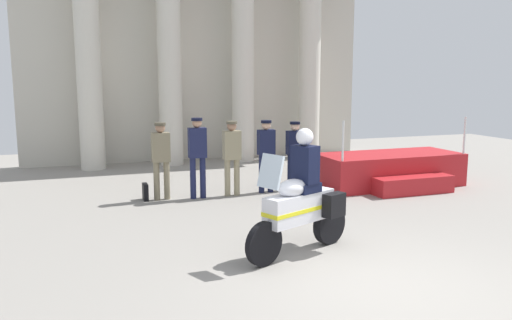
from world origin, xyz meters
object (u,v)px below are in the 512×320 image
object	(u,v)px
officer_in_row_2	(232,152)
officer_in_row_4	(295,150)
officer_in_row_1	(197,151)
briefcase_on_ground	(145,192)
officer_in_row_3	(266,150)
reviewing_stand	(391,171)
officer_in_row_0	(161,155)
motorcycle_with_rider	(302,202)

from	to	relation	value
officer_in_row_2	officer_in_row_4	world-z (taller)	officer_in_row_2
officer_in_row_1	briefcase_on_ground	xyz separation A→B (m)	(-1.12, 0.21, -0.87)
officer_in_row_4	officer_in_row_3	bearing A→B (deg)	7.18
officer_in_row_1	officer_in_row_2	distance (m)	0.78
officer_in_row_3	officer_in_row_4	bearing A→B (deg)	-172.82
reviewing_stand	officer_in_row_2	size ratio (longest dim) A/B	2.08
officer_in_row_2	officer_in_row_3	xyz separation A→B (m)	(0.84, 0.06, -0.00)
officer_in_row_2	officer_in_row_1	bearing A→B (deg)	0.19
officer_in_row_0	briefcase_on_ground	xyz separation A→B (m)	(-0.35, 0.07, -0.81)
officer_in_row_3	briefcase_on_ground	xyz separation A→B (m)	(-2.74, 0.16, -0.81)
reviewing_stand	officer_in_row_1	xyz separation A→B (m)	(-4.75, 0.32, 0.67)
officer_in_row_3	briefcase_on_ground	size ratio (longest dim) A/B	4.64
officer_in_row_0	officer_in_row_2	xyz separation A→B (m)	(1.55, -0.15, -0.00)
officer_in_row_3	motorcycle_with_rider	size ratio (longest dim) A/B	0.85
reviewing_stand	officer_in_row_2	xyz separation A→B (m)	(-3.96, 0.31, 0.61)
officer_in_row_3	officer_in_row_4	distance (m)	0.76
officer_in_row_0	officer_in_row_1	bearing A→B (deg)	170.44
officer_in_row_4	officer_in_row_1	bearing A→B (deg)	4.09
reviewing_stand	officer_in_row_1	world-z (taller)	officer_in_row_1
motorcycle_with_rider	officer_in_row_0	bearing A→B (deg)	-94.58
officer_in_row_2	motorcycle_with_rider	xyz separation A→B (m)	(-0.12, -4.02, -0.19)
officer_in_row_3	motorcycle_with_rider	world-z (taller)	motorcycle_with_rider
officer_in_row_1	officer_in_row_4	size ratio (longest dim) A/B	1.10
officer_in_row_4	briefcase_on_ground	world-z (taller)	officer_in_row_4
officer_in_row_0	briefcase_on_ground	size ratio (longest dim) A/B	4.66
briefcase_on_ground	reviewing_stand	bearing A→B (deg)	-5.16
motorcycle_with_rider	officer_in_row_4	bearing A→B (deg)	-135.82
officer_in_row_4	reviewing_stand	bearing A→B (deg)	169.83
officer_in_row_4	officer_in_row_2	bearing A→B (deg)	5.99
officer_in_row_4	officer_in_row_0	bearing A→B (deg)	0.72
officer_in_row_0	reviewing_stand	bearing A→B (deg)	175.98
officer_in_row_3	officer_in_row_0	bearing A→B (deg)	-1.32
officer_in_row_2	reviewing_stand	bearing A→B (deg)	176.25
officer_in_row_0	officer_in_row_4	xyz separation A→B (m)	(3.14, 0.00, -0.04)
officer_in_row_1	officer_in_row_4	world-z (taller)	officer_in_row_1
reviewing_stand	officer_in_row_1	bearing A→B (deg)	176.19
officer_in_row_0	officer_in_row_4	world-z (taller)	officer_in_row_0
officer_in_row_0	briefcase_on_ground	distance (m)	0.88
reviewing_stand	officer_in_row_4	bearing A→B (deg)	169.13
reviewing_stand	motorcycle_with_rider	bearing A→B (deg)	-137.77
motorcycle_with_rider	briefcase_on_ground	size ratio (longest dim) A/B	5.46
officer_in_row_1	briefcase_on_ground	size ratio (longest dim) A/B	4.92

